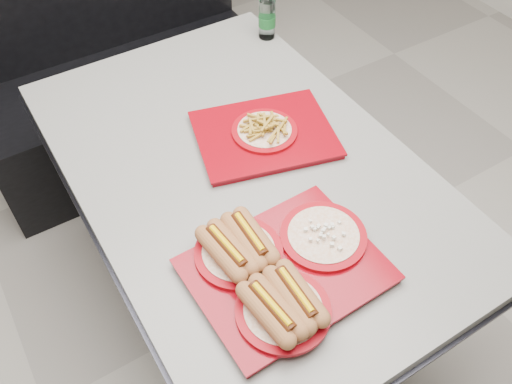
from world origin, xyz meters
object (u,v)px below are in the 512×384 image
booth_bench (120,71)px  tray_near (279,268)px  tray_far (264,132)px  diner_table (244,202)px  water_bottle (267,16)px

booth_bench → tray_near: (-0.12, -1.46, 0.38)m
booth_bench → tray_far: booth_bench is taller
tray_near → tray_far: 0.49m
tray_near → tray_far: tray_near is taller
diner_table → tray_far: size_ratio=3.03×
booth_bench → tray_near: 1.51m
diner_table → tray_near: (-0.12, -0.37, 0.20)m
tray_near → diner_table: bearing=71.7°
booth_bench → water_bottle: bearing=-54.4°
booth_bench → water_bottle: (0.41, -0.57, 0.43)m
water_bottle → tray_near: bearing=-120.9°
diner_table → tray_near: size_ratio=3.06×
booth_bench → tray_near: bearing=-94.8°
booth_bench → tray_near: booth_bench is taller
water_bottle → diner_table: bearing=-128.2°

